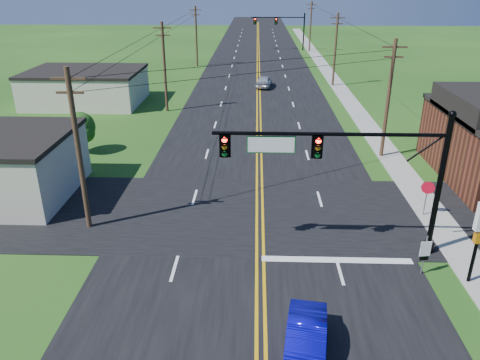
{
  "coord_description": "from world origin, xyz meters",
  "views": [
    {
      "loc": [
        -0.16,
        -12.97,
        13.05
      ],
      "look_at": [
        -0.94,
        10.0,
        3.03
      ],
      "focal_mm": 35.0,
      "sensor_mm": 36.0,
      "label": 1
    }
  ],
  "objects_px": {
    "blue_car": "(306,343)",
    "stop_sign": "(427,191)",
    "signal_mast_far": "(281,25)",
    "signal_mast_main": "(349,165)",
    "route_sign": "(425,252)"
  },
  "relations": [
    {
      "from": "signal_mast_far",
      "to": "signal_mast_main",
      "type": "bearing_deg",
      "value": -90.08
    },
    {
      "from": "blue_car",
      "to": "route_sign",
      "type": "height_order",
      "value": "route_sign"
    },
    {
      "from": "blue_car",
      "to": "signal_mast_main",
      "type": "bearing_deg",
      "value": 79.5
    },
    {
      "from": "stop_sign",
      "to": "signal_mast_far",
      "type": "bearing_deg",
      "value": 118.15
    },
    {
      "from": "signal_mast_far",
      "to": "stop_sign",
      "type": "relative_size",
      "value": 4.91
    },
    {
      "from": "signal_mast_far",
      "to": "stop_sign",
      "type": "distance_m",
      "value": 68.3
    },
    {
      "from": "signal_mast_main",
      "to": "route_sign",
      "type": "bearing_deg",
      "value": -29.86
    },
    {
      "from": "signal_mast_far",
      "to": "blue_car",
      "type": "relative_size",
      "value": 2.62
    },
    {
      "from": "signal_mast_far",
      "to": "blue_car",
      "type": "bearing_deg",
      "value": -91.9
    },
    {
      "from": "signal_mast_far",
      "to": "stop_sign",
      "type": "xyz_separation_m",
      "value": [
        5.44,
        -68.02,
        -2.94
      ]
    },
    {
      "from": "blue_car",
      "to": "stop_sign",
      "type": "distance_m",
      "value": 14.09
    },
    {
      "from": "route_sign",
      "to": "signal_mast_main",
      "type": "bearing_deg",
      "value": 142.82
    },
    {
      "from": "signal_mast_main",
      "to": "stop_sign",
      "type": "height_order",
      "value": "signal_mast_main"
    },
    {
      "from": "stop_sign",
      "to": "signal_mast_main",
      "type": "bearing_deg",
      "value": -120.73
    },
    {
      "from": "signal_mast_far",
      "to": "blue_car",
      "type": "distance_m",
      "value": 79.67
    }
  ]
}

